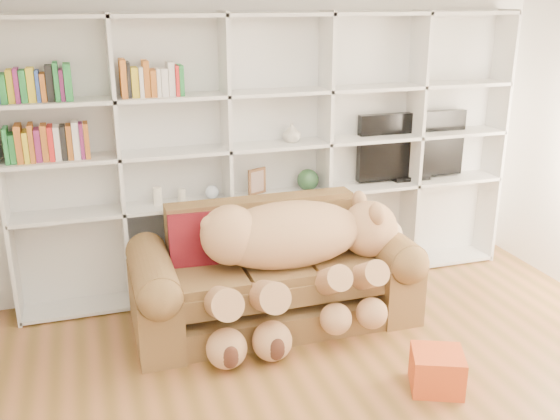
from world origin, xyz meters
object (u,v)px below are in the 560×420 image
object	(u,v)px
teddy_bear	(293,251)
sofa	(273,279)
tv	(411,147)
gift_box	(437,371)

from	to	relation	value
teddy_bear	sofa	bearing A→B (deg)	122.96
sofa	tv	size ratio (longest dim) A/B	2.06
gift_box	tv	distance (m)	2.34
sofa	gift_box	bearing A→B (deg)	-58.75
sofa	tv	world-z (taller)	tv
sofa	tv	distance (m)	1.90
sofa	teddy_bear	bearing A→B (deg)	-59.88
sofa	gift_box	world-z (taller)	sofa
teddy_bear	tv	xyz separation A→B (m)	(1.46, 0.87, 0.52)
tv	teddy_bear	bearing A→B (deg)	-149.11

